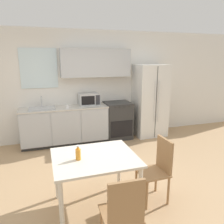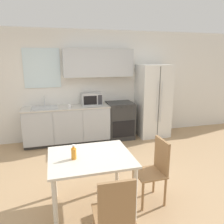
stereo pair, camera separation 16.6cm
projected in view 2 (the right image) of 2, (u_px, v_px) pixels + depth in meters
ground_plane at (100, 181)px, 3.72m from camera, size 12.00×12.00×0.00m
wall_back at (82, 82)px, 5.44m from camera, size 12.00×0.38×2.70m
kitchen_counter at (67, 125)px, 5.29m from camera, size 2.03×0.61×0.90m
oven_range at (120, 120)px, 5.63m from camera, size 0.64×0.62×0.94m
refrigerator at (153, 101)px, 5.72m from camera, size 0.80×0.71×1.87m
kitchen_sink at (45, 107)px, 5.06m from camera, size 0.59×0.42×0.26m
microwave at (91, 99)px, 5.39m from camera, size 0.50×0.35×0.29m
coffee_mug at (70, 106)px, 5.06m from camera, size 0.11×0.08×0.08m
dining_table at (91, 164)px, 2.90m from camera, size 1.09×0.91×0.78m
dining_chair_near at (115, 212)px, 2.18m from camera, size 0.42×0.42×0.93m
dining_chair_side at (156, 166)px, 3.10m from camera, size 0.41×0.41×0.93m
drink_bottle at (74, 153)px, 2.77m from camera, size 0.07×0.07×0.19m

